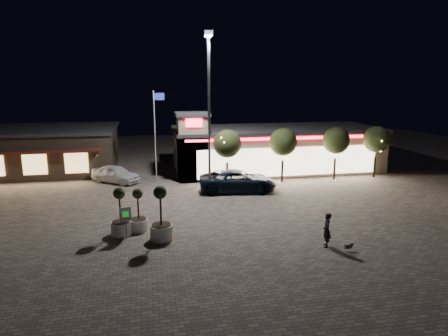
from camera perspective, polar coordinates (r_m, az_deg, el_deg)
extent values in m
plane|color=slate|center=(23.81, -3.83, -9.37)|extent=(90.00, 90.00, 0.00)
cube|color=tan|center=(40.59, 7.38, 2.57)|extent=(20.00, 8.00, 4.00)
cube|color=#262628|center=(40.29, 7.47, 5.58)|extent=(20.40, 8.40, 0.30)
cube|color=#FFEABF|center=(36.91, 9.32, 0.91)|extent=(17.00, 0.12, 2.60)
cube|color=#FF142D|center=(36.52, 9.46, 4.21)|extent=(19.00, 0.10, 0.18)
cube|color=tan|center=(35.98, -4.50, 2.84)|extent=(2.60, 2.60, 5.80)
cube|color=#262628|center=(35.61, -4.58, 7.69)|extent=(3.00, 3.00, 0.30)
cube|color=#FF142D|center=(34.33, -4.31, 6.44)|extent=(1.40, 0.10, 0.70)
cube|color=#382D23|center=(44.01, -25.76, 2.20)|extent=(16.00, 10.00, 4.00)
cube|color=#262628|center=(43.73, -26.02, 4.97)|extent=(16.40, 10.40, 0.30)
cube|color=#591E19|center=(38.76, -27.84, 1.98)|extent=(14.40, 0.80, 0.15)
cube|color=#FFCB72|center=(38.88, -25.41, 0.45)|extent=(2.00, 0.12, 1.80)
cube|color=#FFCB72|center=(38.15, -20.32, 0.67)|extent=(2.00, 0.12, 1.80)
cylinder|color=gray|center=(30.46, -2.13, 7.05)|extent=(0.20, 0.20, 12.00)
cube|color=gray|center=(30.53, -2.23, 18.72)|extent=(0.60, 0.40, 0.35)
cube|color=white|center=(30.50, -2.23, 18.34)|extent=(0.45, 0.30, 0.08)
cylinder|color=white|center=(35.30, -9.82, 4.33)|extent=(0.10, 0.10, 8.00)
cube|color=navy|center=(35.01, -9.28, 10.04)|extent=(0.90, 0.04, 0.60)
cylinder|color=#332319|center=(34.53, 0.45, -0.79)|extent=(0.20, 0.20, 1.92)
sphere|color=#2D3819|center=(34.04, 0.45, 3.49)|extent=(2.42, 2.42, 2.42)
cylinder|color=#332319|center=(35.83, 8.31, -0.44)|extent=(0.20, 0.20, 1.92)
sphere|color=#2D3819|center=(35.35, 8.44, 3.69)|extent=(2.42, 2.42, 2.42)
cylinder|color=#332319|center=(37.75, 15.50, -0.11)|extent=(0.20, 0.20, 1.92)
sphere|color=#2D3819|center=(37.30, 15.72, 3.81)|extent=(2.42, 2.42, 2.42)
cylinder|color=#332319|center=(39.68, 20.68, 0.12)|extent=(0.20, 0.20, 1.92)
sphere|color=#2D3819|center=(39.25, 20.97, 3.85)|extent=(2.42, 2.42, 2.42)
imported|color=black|center=(32.42, 2.01, -1.83)|extent=(6.58, 3.67, 1.74)
imported|color=white|center=(36.48, -15.22, -0.82)|extent=(4.74, 4.24, 1.55)
imported|color=black|center=(22.41, 14.46, -8.58)|extent=(0.64, 0.79, 1.88)
cube|color=#59514C|center=(22.42, 17.30, -10.64)|extent=(0.41, 0.20, 0.21)
sphere|color=#59514C|center=(22.51, 17.81, -10.34)|extent=(0.19, 0.19, 0.19)
cylinder|color=silver|center=(24.28, -14.49, -8.33)|extent=(1.15, 1.15, 0.77)
cylinder|color=black|center=(24.15, -14.54, -7.43)|extent=(1.00, 1.00, 0.06)
cylinder|color=#332319|center=(23.87, -14.66, -5.41)|extent=(0.10, 0.10, 1.73)
sphere|color=#2D3819|center=(23.64, -14.76, -3.52)|extent=(0.67, 0.67, 0.67)
cylinder|color=silver|center=(23.08, -8.92, -9.07)|extent=(1.28, 1.28, 0.85)
cylinder|color=black|center=(22.93, -8.96, -8.03)|extent=(1.11, 1.11, 0.06)
cylinder|color=#332319|center=(22.60, -9.04, -5.67)|extent=(0.11, 0.11, 1.92)
sphere|color=#2D3819|center=(22.34, -9.12, -3.47)|extent=(0.74, 0.74, 0.74)
cylinder|color=silver|center=(24.70, -12.05, -7.93)|extent=(1.06, 1.06, 0.71)
cylinder|color=black|center=(24.58, -12.09, -7.12)|extent=(0.92, 0.92, 0.05)
cylinder|color=#332319|center=(24.32, -12.17, -5.29)|extent=(0.09, 0.09, 1.59)
sphere|color=#2D3819|center=(24.11, -12.25, -3.60)|extent=(0.62, 0.62, 0.62)
cylinder|color=gray|center=(23.56, -13.77, -8.46)|extent=(0.08, 0.08, 1.14)
cube|color=white|center=(23.26, -13.88, -6.38)|extent=(0.62, 0.10, 0.81)
cube|color=green|center=(23.23, -13.89, -6.41)|extent=(0.33, 0.04, 0.33)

